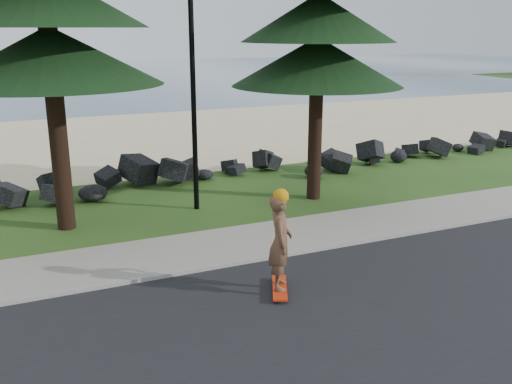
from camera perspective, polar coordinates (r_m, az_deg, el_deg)
ground at (r=13.19m, az=-1.61°, el=-5.54°), size 160.00×160.00×0.00m
road at (r=9.59m, az=8.97°, el=-14.52°), size 160.00×7.00×0.02m
kerb at (r=12.41m, az=-0.03°, el=-6.73°), size 160.00×0.20×0.10m
sidewalk at (r=13.35m, az=-1.94°, el=-5.09°), size 160.00×2.00×0.08m
beach_sand at (r=26.72m, az=-13.52°, el=5.17°), size 160.00×15.00×0.01m
ocean at (r=62.72m, az=-19.87°, el=10.71°), size 160.00×58.00×0.01m
seawall_boulders at (r=18.24m, az=-8.29°, el=0.46°), size 60.00×2.40×1.10m
lamp_post at (r=15.30m, az=-6.40°, el=13.27°), size 0.25×0.14×8.14m
skateboarder at (r=10.64m, az=2.44°, el=-5.04°), size 0.70×1.11×2.04m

